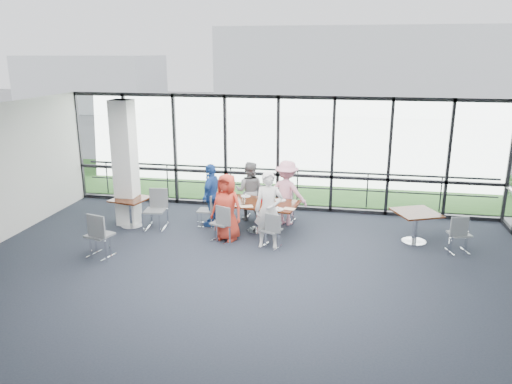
% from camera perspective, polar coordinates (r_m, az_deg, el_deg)
% --- Properties ---
extents(floor, '(12.00, 10.00, 0.02)m').
position_cam_1_polar(floor, '(9.72, -2.02, -10.80)').
color(floor, '#1E2530').
rests_on(floor, ground).
extents(ceiling, '(12.00, 10.00, 0.04)m').
position_cam_1_polar(ceiling, '(8.76, -2.23, 8.31)').
color(ceiling, white).
rests_on(ceiling, ground).
extents(wall_front, '(12.00, 0.10, 3.20)m').
position_cam_1_polar(wall_front, '(4.84, -16.33, -19.48)').
color(wall_front, silver).
rests_on(wall_front, ground).
extents(curtain_wall_back, '(12.00, 0.10, 3.20)m').
position_cam_1_polar(curtain_wall_back, '(13.88, 2.52, 4.42)').
color(curtain_wall_back, white).
rests_on(curtain_wall_back, ground).
extents(structural_column, '(0.50, 0.50, 3.20)m').
position_cam_1_polar(structural_column, '(13.04, -14.70, 3.16)').
color(structural_column, white).
rests_on(structural_column, ground).
extents(apron, '(80.00, 70.00, 0.02)m').
position_cam_1_polar(apron, '(19.07, 4.68, 2.56)').
color(apron, gray).
rests_on(apron, ground).
extents(grass_strip, '(80.00, 5.00, 0.01)m').
position_cam_1_polar(grass_strip, '(17.14, 3.94, 1.15)').
color(grass_strip, '#26511D').
rests_on(grass_strip, ground).
extents(hangar_main, '(24.00, 10.00, 6.00)m').
position_cam_1_polar(hangar_main, '(40.53, 14.17, 13.49)').
color(hangar_main, white).
rests_on(hangar_main, ground).
extents(hangar_aux, '(10.00, 6.00, 4.00)m').
position_cam_1_polar(hangar_aux, '(41.64, -18.18, 11.86)').
color(hangar_aux, white).
rests_on(hangar_aux, ground).
extents(guard_rail, '(12.00, 0.06, 0.06)m').
position_cam_1_polar(guard_rail, '(14.71, 2.82, 0.67)').
color(guard_rail, '#2D2D33').
rests_on(guard_rail, ground).
extents(main_table, '(2.07, 1.34, 0.75)m').
position_cam_1_polar(main_table, '(12.31, 0.26, -1.75)').
color(main_table, '#32160A').
rests_on(main_table, ground).
extents(side_table_left, '(0.97, 0.97, 0.75)m').
position_cam_1_polar(side_table_left, '(13.04, -14.14, -1.23)').
color(side_table_left, '#32160A').
rests_on(side_table_left, ground).
extents(side_table_right, '(1.22, 1.22, 0.75)m').
position_cam_1_polar(side_table_right, '(12.17, 17.82, -2.66)').
color(side_table_right, '#32160A').
rests_on(side_table_right, ground).
extents(diner_near_left, '(0.89, 0.70, 1.61)m').
position_cam_1_polar(diner_near_left, '(11.74, -3.34, -1.75)').
color(diner_near_left, red).
rests_on(diner_near_left, ground).
extents(diner_near_right, '(0.68, 0.52, 1.77)m').
position_cam_1_polar(diner_near_right, '(11.28, 1.46, -2.05)').
color(diner_near_right, white).
rests_on(diner_near_right, ground).
extents(diner_far_left, '(0.77, 0.49, 1.57)m').
position_cam_1_polar(diner_far_left, '(13.14, -0.76, 0.11)').
color(diner_far_left, gray).
rests_on(diner_far_left, ground).
extents(diner_far_right, '(1.20, 0.86, 1.68)m').
position_cam_1_polar(diner_far_right, '(12.79, 3.53, -0.10)').
color(diner_far_right, pink).
rests_on(diner_far_right, ground).
extents(diner_end, '(0.65, 1.01, 1.62)m').
position_cam_1_polar(diner_end, '(12.76, -5.08, -0.31)').
color(diner_end, '#20499A').
rests_on(diner_end, ground).
extents(chair_main_nl, '(0.57, 0.57, 0.88)m').
position_cam_1_polar(chair_main_nl, '(11.78, -3.91, -3.56)').
color(chair_main_nl, slate).
rests_on(chair_main_nl, ground).
extents(chair_main_nr, '(0.52, 0.52, 0.83)m').
position_cam_1_polar(chair_main_nr, '(11.39, 1.76, -4.38)').
color(chair_main_nr, slate).
rests_on(chair_main_nr, ground).
extents(chair_main_fl, '(0.43, 0.43, 0.84)m').
position_cam_1_polar(chair_main_fl, '(13.40, -0.20, -1.20)').
color(chair_main_fl, slate).
rests_on(chair_main_fl, ground).
extents(chair_main_fr, '(0.50, 0.50, 0.86)m').
position_cam_1_polar(chair_main_fr, '(13.14, 3.51, -1.53)').
color(chair_main_fr, slate).
rests_on(chair_main_fr, ground).
extents(chair_main_end, '(0.41, 0.41, 0.82)m').
position_cam_1_polar(chair_main_end, '(12.83, -5.75, -2.11)').
color(chair_main_end, slate).
rests_on(chair_main_end, ground).
extents(chair_spare_la, '(0.60, 0.60, 1.00)m').
position_cam_1_polar(chair_spare_la, '(11.36, -17.44, -4.71)').
color(chair_spare_la, slate).
rests_on(chair_spare_la, ground).
extents(chair_spare_lb, '(0.54, 0.54, 0.99)m').
position_cam_1_polar(chair_spare_lb, '(12.74, -11.48, -2.09)').
color(chair_spare_lb, slate).
rests_on(chair_spare_lb, ground).
extents(chair_spare_r, '(0.53, 0.53, 0.87)m').
position_cam_1_polar(chair_spare_r, '(11.97, 22.21, -4.47)').
color(chair_spare_r, slate).
rests_on(chair_spare_r, ground).
extents(plate_nl, '(0.25, 0.25, 0.01)m').
position_cam_1_polar(plate_nl, '(12.18, -2.74, -1.31)').
color(plate_nl, white).
rests_on(plate_nl, main_table).
extents(plate_nr, '(0.28, 0.28, 0.01)m').
position_cam_1_polar(plate_nr, '(11.73, 2.51, -1.98)').
color(plate_nr, white).
rests_on(plate_nr, main_table).
extents(plate_fl, '(0.25, 0.25, 0.01)m').
position_cam_1_polar(plate_fl, '(12.77, -1.19, -0.48)').
color(plate_fl, white).
rests_on(plate_fl, main_table).
extents(plate_fr, '(0.27, 0.27, 0.01)m').
position_cam_1_polar(plate_fr, '(12.45, 2.81, -0.93)').
color(plate_fr, white).
rests_on(plate_fr, main_table).
extents(plate_end, '(0.28, 0.28, 0.01)m').
position_cam_1_polar(plate_end, '(12.53, -3.07, -0.82)').
color(plate_end, white).
rests_on(plate_end, main_table).
extents(tumbler_a, '(0.07, 0.07, 0.15)m').
position_cam_1_polar(tumbler_a, '(12.10, -1.42, -1.08)').
color(tumbler_a, white).
rests_on(tumbler_a, main_table).
extents(tumbler_b, '(0.07, 0.07, 0.14)m').
position_cam_1_polar(tumbler_b, '(11.97, 1.17, -1.29)').
color(tumbler_b, white).
rests_on(tumbler_b, main_table).
extents(tumbler_c, '(0.07, 0.07, 0.15)m').
position_cam_1_polar(tumbler_c, '(12.44, 0.89, -0.60)').
color(tumbler_c, white).
rests_on(tumbler_c, main_table).
extents(tumbler_d, '(0.07, 0.07, 0.14)m').
position_cam_1_polar(tumbler_d, '(12.37, -2.88, -0.74)').
color(tumbler_d, white).
rests_on(tumbler_d, main_table).
extents(menu_a, '(0.35, 0.30, 0.00)m').
position_cam_1_polar(menu_a, '(11.96, -1.08, -1.65)').
color(menu_a, white).
rests_on(menu_a, main_table).
extents(menu_b, '(0.31, 0.25, 0.00)m').
position_cam_1_polar(menu_b, '(11.80, 3.81, -1.92)').
color(menu_b, white).
rests_on(menu_b, main_table).
extents(menu_c, '(0.36, 0.34, 0.00)m').
position_cam_1_polar(menu_c, '(12.63, 1.45, -0.70)').
color(menu_c, white).
rests_on(menu_c, main_table).
extents(condiment_caddy, '(0.10, 0.07, 0.04)m').
position_cam_1_polar(condiment_caddy, '(12.33, 0.86, -1.02)').
color(condiment_caddy, black).
rests_on(condiment_caddy, main_table).
extents(ketchup_bottle, '(0.06, 0.06, 0.18)m').
position_cam_1_polar(ketchup_bottle, '(12.26, 0.59, -0.77)').
color(ketchup_bottle, '#B80106').
rests_on(ketchup_bottle, main_table).
extents(green_bottle, '(0.05, 0.05, 0.20)m').
position_cam_1_polar(green_bottle, '(12.30, 0.70, -0.67)').
color(green_bottle, '#18763A').
rests_on(green_bottle, main_table).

